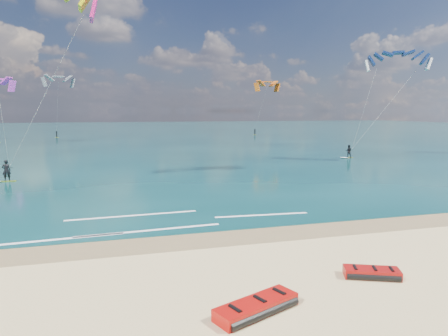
% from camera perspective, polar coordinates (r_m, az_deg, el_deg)
% --- Properties ---
extents(ground, '(320.00, 320.00, 0.00)m').
position_cam_1_polar(ground, '(54.68, -12.84, 1.78)').
color(ground, tan).
rests_on(ground, ground).
extents(wet_sand_strip, '(320.00, 2.40, 0.01)m').
position_cam_1_polar(wet_sand_strip, '(18.42, -7.58, -10.51)').
color(wet_sand_strip, olive).
rests_on(wet_sand_strip, ground).
extents(sea, '(320.00, 200.00, 0.04)m').
position_cam_1_polar(sea, '(118.48, -14.23, 5.07)').
color(sea, '#093133').
rests_on(sea, ground).
extents(packed_kite_left, '(3.15, 2.22, 0.44)m').
position_cam_1_polar(packed_kite_left, '(12.50, 4.66, -19.91)').
color(packed_kite_left, '#B70E09').
rests_on(packed_kite_left, ground).
extents(packed_kite_mid, '(2.35, 1.78, 0.38)m').
position_cam_1_polar(packed_kite_mid, '(15.66, 20.31, -14.41)').
color(packed_kite_mid, '#A20D0B').
rests_on(packed_kite_mid, ground).
extents(kitesurfer_main, '(11.00, 6.14, 16.51)m').
position_cam_1_polar(kitesurfer_main, '(34.71, -27.07, 11.75)').
color(kitesurfer_main, '#99CC18').
rests_on(kitesurfer_main, sea).
extents(kitesurfer_far, '(9.49, 6.82, 13.94)m').
position_cam_1_polar(kitesurfer_far, '(51.68, 20.67, 9.19)').
color(kitesurfer_far, yellow).
rests_on(kitesurfer_far, sea).
extents(shoreline_foam, '(18.57, 4.10, 0.01)m').
position_cam_1_polar(shoreline_foam, '(21.10, -12.23, -8.08)').
color(shoreline_foam, white).
rests_on(shoreline_foam, ground).
extents(distant_kites, '(60.67, 15.76, 12.99)m').
position_cam_1_polar(distant_kites, '(86.69, -14.20, 8.11)').
color(distant_kites, '#D85E13').
rests_on(distant_kites, ground).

